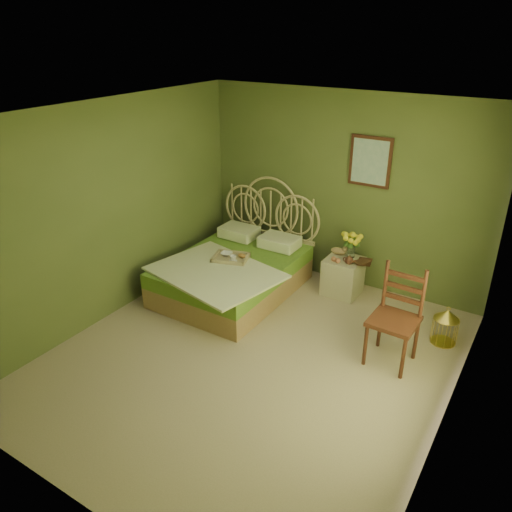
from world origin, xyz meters
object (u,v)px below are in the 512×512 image
Objects in this scene: nightstand at (344,270)px; chair at (397,310)px; bed at (235,270)px; birdcage at (445,327)px.

nightstand is 0.87× the size of chair.
chair reaches higher than nightstand.
bed is at bearing 173.77° from chair.
birdcage is (2.72, 0.25, -0.09)m from bed.
bed is 2.34× the size of nightstand.
chair is 0.82m from birdcage.
nightstand is 2.20× the size of birdcage.
nightstand is at bearing 29.44° from bed.
nightstand is (1.28, 0.72, 0.04)m from bed.
chair is at bearing -8.33° from bed.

